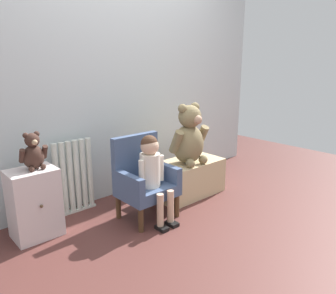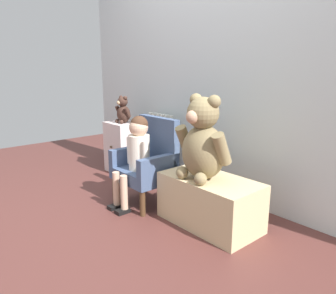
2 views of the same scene
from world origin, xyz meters
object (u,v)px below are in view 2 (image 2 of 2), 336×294
Objects in this scene: child_figure at (137,148)px; low_bench at (210,202)px; child_armchair at (148,162)px; small_teddy_bear at (123,111)px; large_teddy_bear at (203,143)px; small_dresser at (123,147)px; radiator at (161,147)px.

child_figure reaches higher than low_bench.
child_armchair is at bearing -172.94° from low_bench.
small_teddy_bear reaches higher than child_figure.
large_teddy_bear is at bearing 3.15° from child_armchair.
child_armchair reaches higher than small_dresser.
child_figure is 0.91m from small_teddy_bear.
large_teddy_bear is (1.41, -0.25, 0.34)m from small_dresser.
low_bench is at bearing -8.47° from small_teddy_bear.
radiator is at bearing 23.78° from small_dresser.
radiator reaches higher than low_bench.
child_figure is 1.26× the size of large_teddy_bear.
low_bench is 1.51m from small_teddy_bear.
radiator is at bearing 130.90° from child_armchair.
small_dresser is 0.39m from small_teddy_bear.
small_teddy_bear is at bearing 171.53° from low_bench.
child_armchair is 0.90m from small_teddy_bear.
small_dresser is 1.92× the size of small_teddy_bear.
child_figure reaches higher than child_armchair.
radiator is 1.11m from low_bench.
small_dresser is 0.73× the size of child_figure.
small_dresser is 0.88m from child_armchair.
radiator is at bearing 124.94° from child_figure.
large_teddy_bear is 1.40m from small_teddy_bear.
radiator is 0.73m from child_figure.
small_dresser is 0.75× the size of low_bench.
small_dresser is 1.46m from low_bench.
small_dresser is at bearing -179.94° from small_teddy_bear.
large_teddy_bear is (0.58, 0.03, 0.26)m from child_armchair.
large_teddy_bear reaches higher than child_armchair.
radiator reaches higher than small_dresser.
small_teddy_bear reaches higher than child_armchair.
child_armchair is at bearing 90.00° from child_figure.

